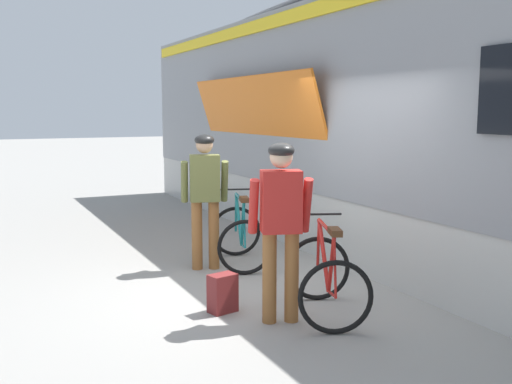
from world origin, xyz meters
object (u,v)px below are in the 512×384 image
cyclist_far_in_olive (205,189)px  bicycle_far_teal (240,236)px  backpack_on_platform (223,293)px  train_car (489,118)px  bicycle_near_red (326,277)px  water_bottle_near_the_bikes (267,260)px  cyclist_near_in_red (281,216)px

cyclist_far_in_olive → bicycle_far_teal: size_ratio=1.43×
backpack_on_platform → train_car: bearing=-14.0°
bicycle_near_red → bicycle_far_teal: (0.05, 2.22, 0.00)m
train_car → cyclist_far_in_olive: size_ratio=10.13×
bicycle_far_teal → water_bottle_near_the_bikes: size_ratio=5.41×
bicycle_far_teal → bicycle_near_red: bearing=-91.3°
bicycle_near_red → backpack_on_platform: (-0.89, 0.56, -0.20)m
cyclist_far_in_olive → water_bottle_near_the_bikes: (0.73, -0.32, -0.94)m
bicycle_near_red → water_bottle_near_the_bikes: bearing=81.3°
bicycle_far_teal → water_bottle_near_the_bikes: (0.24, -0.31, -0.29)m
train_car → water_bottle_near_the_bikes: 3.33m
water_bottle_near_the_bikes → cyclist_far_in_olive: bearing=156.1°
train_car → water_bottle_near_the_bikes: train_car is taller
train_car → cyclist_near_in_red: size_ratio=10.13×
bicycle_far_teal → backpack_on_platform: size_ratio=3.08×
bicycle_near_red → water_bottle_near_the_bikes: (0.29, 1.91, -0.29)m
cyclist_far_in_olive → bicycle_near_red: bearing=-78.8°
train_car → cyclist_far_in_olive: train_car is taller
cyclist_near_in_red → water_bottle_near_the_bikes: bearing=67.1°
cyclist_near_in_red → water_bottle_near_the_bikes: size_ratio=7.74×
bicycle_far_teal → water_bottle_near_the_bikes: bicycle_far_teal is taller
cyclist_near_in_red → backpack_on_platform: (-0.40, 0.51, -0.85)m
cyclist_near_in_red → water_bottle_near_the_bikes: 2.22m
backpack_on_platform → water_bottle_near_the_bikes: size_ratio=1.76×
train_car → bicycle_far_teal: 3.50m
train_car → bicycle_far_teal: bearing=147.5°
backpack_on_platform → bicycle_near_red: bearing=-45.9°
backpack_on_platform → water_bottle_near_the_bikes: bearing=35.0°
water_bottle_near_the_bikes → cyclist_near_in_red: bearing=-112.9°
backpack_on_platform → cyclist_near_in_red: bearing=-65.2°
bicycle_near_red → water_bottle_near_the_bikes: 1.95m
cyclist_far_in_olive → bicycle_far_teal: (0.49, -0.02, -0.65)m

